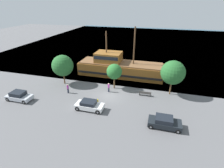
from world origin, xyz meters
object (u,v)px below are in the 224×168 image
object	(u,v)px
parked_car_curb_front	(19,96)
bench_promenade_east	(145,93)
pedestrian_walking_far	(68,89)
pedestrian_walking_near	(109,87)
fire_hydrant	(98,101)
pirate_ship	(119,67)
moored_boat_dockside	(101,59)
parked_car_curb_rear	(89,105)
parked_car_curb_mid	(164,122)

from	to	relation	value
parked_car_curb_front	bench_promenade_east	bearing A→B (deg)	19.45
bench_promenade_east	pedestrian_walking_far	size ratio (longest dim) A/B	1.21
pedestrian_walking_near	pedestrian_walking_far	size ratio (longest dim) A/B	1.02
parked_car_curb_front	fire_hydrant	size ratio (longest dim) A/B	5.27
pirate_ship	pedestrian_walking_near	distance (m)	8.06
moored_boat_dockside	pedestrian_walking_near	xyz separation A→B (m)	(6.58, -15.33, 0.17)
moored_boat_dockside	parked_car_curb_rear	xyz separation A→B (m)	(5.42, -21.33, 0.04)
parked_car_curb_mid	pedestrian_walking_far	bearing A→B (deg)	163.25
moored_boat_dockside	parked_car_curb_mid	bearing A→B (deg)	-54.53
moored_boat_dockside	parked_car_curb_rear	world-z (taller)	moored_boat_dockside
parked_car_curb_front	fire_hydrant	xyz separation A→B (m)	(12.40, 2.42, -0.31)
pirate_ship	fire_hydrant	xyz separation A→B (m)	(-0.56, -12.09, -1.33)
parked_car_curb_mid	pedestrian_walking_near	world-z (taller)	pedestrian_walking_near
parked_car_curb_mid	fire_hydrant	size ratio (longest dim) A/B	5.31
bench_promenade_east	pedestrian_walking_far	distance (m)	13.14
pirate_ship	parked_car_curb_rear	size ratio (longest dim) A/B	4.60
pirate_ship	moored_boat_dockside	bearing A→B (deg)	131.89
parked_car_curb_mid	bench_promenade_east	size ratio (longest dim) A/B	2.05
bench_promenade_east	parked_car_curb_mid	bearing A→B (deg)	-66.96
parked_car_curb_rear	pedestrian_walking_near	size ratio (longest dim) A/B	2.46
parked_car_curb_front	pedestrian_walking_far	world-z (taller)	pedestrian_walking_far
parked_car_curb_rear	pedestrian_walking_far	bearing A→B (deg)	145.65
parked_car_curb_rear	pedestrian_walking_near	bearing A→B (deg)	79.13
moored_boat_dockside	pedestrian_walking_near	distance (m)	16.68
pirate_ship	moored_boat_dockside	distance (m)	9.89
parked_car_curb_mid	pedestrian_walking_far	size ratio (longest dim) A/B	2.47
moored_boat_dockside	parked_car_curb_rear	bearing A→B (deg)	-75.73
pirate_ship	parked_car_curb_rear	bearing A→B (deg)	-94.66
pedestrian_walking_near	parked_car_curb_front	bearing A→B (deg)	-153.34
pedestrian_walking_near	bench_promenade_east	bearing A→B (deg)	2.54
parked_car_curb_rear	pedestrian_walking_near	distance (m)	6.11
pedestrian_walking_near	parked_car_curb_mid	bearing A→B (deg)	-37.02
fire_hydrant	pedestrian_walking_near	world-z (taller)	pedestrian_walking_near
parked_car_curb_front	parked_car_curb_mid	size ratio (longest dim) A/B	0.99
pedestrian_walking_far	fire_hydrant	bearing A→B (deg)	-16.76
parked_car_curb_front	pedestrian_walking_far	distance (m)	7.63
moored_boat_dockside	fire_hydrant	distance (m)	20.32
pirate_ship	parked_car_curb_rear	distance (m)	14.09
parked_car_curb_rear	bench_promenade_east	size ratio (longest dim) A/B	2.07
moored_boat_dockside	parked_car_curb_mid	distance (m)	27.51
parked_car_curb_mid	parked_car_curb_rear	xyz separation A→B (m)	(-10.54, 1.08, 0.01)
bench_promenade_east	pedestrian_walking_far	xyz separation A→B (m)	(-12.88, -2.54, 0.38)
pedestrian_walking_far	pedestrian_walking_near	bearing A→B (deg)	18.84
parked_car_curb_mid	fire_hydrant	world-z (taller)	parked_car_curb_mid
pirate_ship	parked_car_curb_rear	xyz separation A→B (m)	(-1.14, -14.01, -1.03)
parked_car_curb_mid	bench_promenade_east	xyz separation A→B (m)	(-3.13, 7.36, -0.26)
parked_car_curb_front	bench_promenade_east	world-z (taller)	parked_car_curb_front
parked_car_curb_rear	bench_promenade_east	world-z (taller)	parked_car_curb_rear
pirate_ship	fire_hydrant	size ratio (longest dim) A/B	24.74
pirate_ship	parked_car_curb_front	world-z (taller)	pirate_ship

